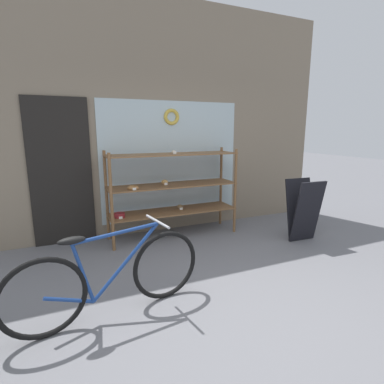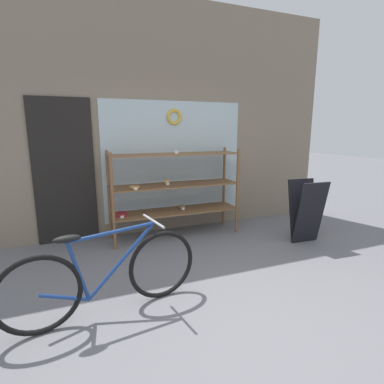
% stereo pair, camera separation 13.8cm
% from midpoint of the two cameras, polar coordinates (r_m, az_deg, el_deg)
% --- Properties ---
extents(ground_plane, '(30.00, 30.00, 0.00)m').
position_cam_midpoint_polar(ground_plane, '(2.99, 11.14, -22.01)').
color(ground_plane, slate).
extents(storefront_facade, '(6.02, 0.13, 3.62)m').
position_cam_midpoint_polar(storefront_facade, '(4.89, -5.47, 13.02)').
color(storefront_facade, gray).
rests_on(storefront_facade, ground_plane).
extents(display_case, '(1.99, 0.52, 1.36)m').
position_cam_midpoint_polar(display_case, '(4.61, -2.73, 1.16)').
color(display_case, brown).
rests_on(display_case, ground_plane).
extents(bicycle, '(1.77, 0.47, 0.82)m').
position_cam_midpoint_polar(bicycle, '(2.87, -14.73, -15.25)').
color(bicycle, black).
rests_on(bicycle, ground_plane).
extents(sandwich_board, '(0.46, 0.40, 0.93)m').
position_cam_midpoint_polar(sandwich_board, '(4.76, 21.73, -3.46)').
color(sandwich_board, black).
rests_on(sandwich_board, ground_plane).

